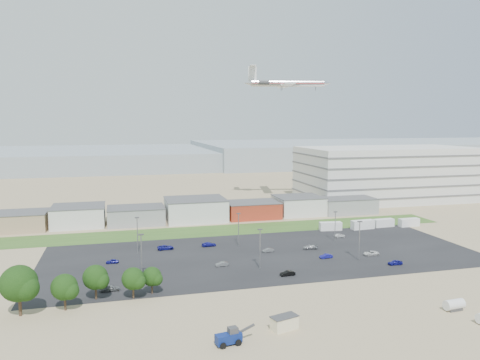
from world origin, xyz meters
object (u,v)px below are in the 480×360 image
object	(u,v)px
parked_car_0	(371,253)
parked_car_5	(112,261)
parked_car_2	(395,262)
parked_car_8	(340,235)
telehandler	(229,336)
parked_car_4	(222,264)
parked_car_9	(166,247)
parked_car_7	(268,250)
storage_tank_nw	(454,304)
box_trailer_a	(330,226)
parked_car_10	(110,288)
portable_shed	(284,323)
parked_car_1	(326,256)
tree_far_left	(19,287)
parked_car_13	(288,273)
parked_car_6	(209,244)
airliner	(288,83)
parked_car_12	(310,247)

from	to	relation	value
parked_car_0	parked_car_5	bearing A→B (deg)	-93.08
parked_car_2	parked_car_8	distance (m)	30.41
telehandler	parked_car_4	distance (m)	42.91
parked_car_9	parked_car_7	bearing A→B (deg)	-113.25
storage_tank_nw	parked_car_5	size ratio (longest dim) A/B	1.22
parked_car_8	parked_car_4	bearing A→B (deg)	118.59
box_trailer_a	parked_car_0	size ratio (longest dim) A/B	1.80
parked_car_10	box_trailer_a	bearing A→B (deg)	-61.91
portable_shed	parked_car_1	world-z (taller)	portable_shed
tree_far_left	parked_car_5	bearing A→B (deg)	61.11
parked_car_0	parked_car_13	bearing A→B (deg)	-64.21
parked_car_6	parked_car_7	distance (m)	18.37
parked_car_7	parked_car_1	bearing A→B (deg)	48.40
airliner	parked_car_6	size ratio (longest dim) A/B	9.34
parked_car_0	parked_car_9	bearing A→B (deg)	-104.90
parked_car_12	parked_car_9	bearing A→B (deg)	-96.28
portable_shed	airliner	distance (m)	146.09
box_trailer_a	storage_tank_nw	bearing A→B (deg)	-87.84
parked_car_1	parked_car_4	world-z (taller)	parked_car_1
parked_car_6	parked_car_12	distance (m)	29.91
parked_car_10	parked_car_8	bearing A→B (deg)	-67.65
portable_shed	parked_car_4	distance (m)	39.01
portable_shed	airliner	world-z (taller)	airliner
portable_shed	telehandler	distance (m)	11.44
portable_shed	parked_car_9	world-z (taller)	portable_shed
parked_car_12	parked_car_7	bearing A→B (deg)	-83.42
parked_car_2	parked_car_5	bearing A→B (deg)	-102.32
parked_car_4	parked_car_7	bearing A→B (deg)	116.25
tree_far_left	parked_car_8	xyz separation A→B (m)	(87.20, 40.63, -5.00)
tree_far_left	storage_tank_nw	bearing A→B (deg)	-12.90
telehandler	parked_car_12	xyz separation A→B (m)	(36.53, 51.37, -0.83)
parked_car_10	parked_car_13	distance (m)	41.32
telehandler	parked_car_10	size ratio (longest dim) A/B	1.58
tree_far_left	parked_car_1	size ratio (longest dim) A/B	3.14
storage_tank_nw	parked_car_9	size ratio (longest dim) A/B	0.85
telehandler	parked_car_12	size ratio (longest dim) A/B	1.62
telehandler	parked_car_8	bearing A→B (deg)	40.75
parked_car_2	parked_car_7	world-z (taller)	parked_car_2
box_trailer_a	parked_car_13	xyz separation A→B (m)	(-30.95, -41.22, -0.81)
parked_car_6	parked_car_5	bearing A→B (deg)	105.26
box_trailer_a	parked_car_10	distance (m)	83.08
tree_far_left	parked_car_9	world-z (taller)	tree_far_left
parked_car_0	parked_car_2	world-z (taller)	parked_car_2
parked_car_8	box_trailer_a	bearing A→B (deg)	-4.77
parked_car_5	parked_car_8	bearing A→B (deg)	102.05
parked_car_2	parked_car_8	bearing A→B (deg)	-175.62
box_trailer_a	parked_car_7	world-z (taller)	box_trailer_a
parked_car_2	parked_car_10	xyz separation A→B (m)	(-71.38, -0.86, 0.01)
parked_car_6	parked_car_10	world-z (taller)	parked_car_10
parked_car_7	parked_car_8	world-z (taller)	parked_car_8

